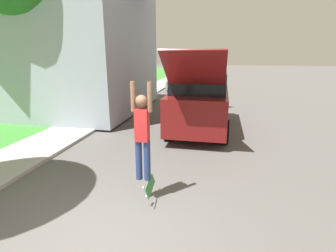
{
  "coord_description": "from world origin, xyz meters",
  "views": [
    {
      "loc": [
        1.9,
        -3.25,
        2.91
      ],
      "look_at": [
        0.64,
        2.91,
        1.13
      ],
      "focal_mm": 28.0,
      "sensor_mm": 36.0,
      "label": 1
    }
  ],
  "objects_px": {
    "skateboarder": "(142,131)",
    "skateboard": "(150,186)",
    "suv_parked": "(200,99)",
    "car_down_street": "(182,81)"
  },
  "relations": [
    {
      "from": "car_down_street",
      "to": "skateboard",
      "type": "xyz_separation_m",
      "value": [
        1.89,
        -16.65,
        -0.3
      ]
    },
    {
      "from": "skateboarder",
      "to": "skateboard",
      "type": "bearing_deg",
      "value": -9.58
    },
    {
      "from": "skateboarder",
      "to": "skateboard",
      "type": "height_order",
      "value": "skateboarder"
    },
    {
      "from": "skateboarder",
      "to": "skateboard",
      "type": "relative_size",
      "value": 2.54
    },
    {
      "from": "suv_parked",
      "to": "skateboard",
      "type": "bearing_deg",
      "value": -95.66
    },
    {
      "from": "suv_parked",
      "to": "skateboard",
      "type": "relative_size",
      "value": 7.45
    },
    {
      "from": "suv_parked",
      "to": "car_down_street",
      "type": "relative_size",
      "value": 1.26
    },
    {
      "from": "car_down_street",
      "to": "skateboarder",
      "type": "bearing_deg",
      "value": -83.95
    },
    {
      "from": "car_down_street",
      "to": "suv_parked",
      "type": "bearing_deg",
      "value": -77.84
    },
    {
      "from": "suv_parked",
      "to": "skateboarder",
      "type": "relative_size",
      "value": 2.93
    }
  ]
}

